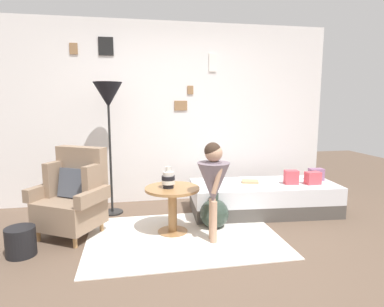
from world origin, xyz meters
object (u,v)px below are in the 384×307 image
(armchair, at_px, (74,196))
(side_table, at_px, (172,200))
(vase_striped, at_px, (168,179))
(daybed, at_px, (263,198))
(magazine_basket, at_px, (21,242))
(person_child, at_px, (213,180))
(book_on_daybed, at_px, (250,182))
(floor_lamp, at_px, (108,101))
(demijohn_near, at_px, (214,213))

(armchair, distance_m, side_table, 1.09)
(vase_striped, bearing_deg, daybed, 20.13)
(vase_striped, relative_size, magazine_basket, 0.86)
(daybed, xyz_separation_m, side_table, (-1.29, -0.48, 0.18))
(daybed, xyz_separation_m, person_child, (-0.90, -0.79, 0.47))
(armchair, height_order, magazine_basket, armchair)
(daybed, height_order, person_child, person_child)
(daybed, relative_size, side_table, 3.19)
(book_on_daybed, bearing_deg, side_table, -154.36)
(daybed, xyz_separation_m, vase_striped, (-1.33, -0.49, 0.43))
(book_on_daybed, bearing_deg, floor_lamp, 171.17)
(daybed, height_order, demijohn_near, demijohn_near)
(magazine_basket, bearing_deg, daybed, 15.34)
(magazine_basket, bearing_deg, demijohn_near, 9.83)
(floor_lamp, relative_size, book_on_daybed, 7.81)
(book_on_daybed, height_order, magazine_basket, book_on_daybed)
(vase_striped, relative_size, floor_lamp, 0.14)
(magazine_basket, bearing_deg, side_table, 10.88)
(armchair, xyz_separation_m, demijohn_near, (1.58, -0.11, -0.26))
(daybed, xyz_separation_m, magazine_basket, (-2.80, -0.77, -0.06))
(armchair, xyz_separation_m, side_table, (1.08, -0.17, -0.06))
(armchair, distance_m, daybed, 2.40)
(floor_lamp, bearing_deg, daybed, -9.73)
(vase_striped, bearing_deg, magazine_basket, -169.22)
(person_child, bearing_deg, daybed, 41.42)
(floor_lamp, bearing_deg, book_on_daybed, -8.83)
(side_table, bearing_deg, daybed, 20.34)
(armchair, relative_size, vase_striped, 4.01)
(side_table, height_order, book_on_daybed, side_table)
(side_table, height_order, vase_striped, vase_striped)
(daybed, height_order, book_on_daybed, book_on_daybed)
(armchair, distance_m, person_child, 1.56)
(armchair, xyz_separation_m, person_child, (1.47, -0.48, 0.23))
(vase_striped, bearing_deg, armchair, 170.32)
(side_table, relative_size, demijohn_near, 1.43)
(floor_lamp, xyz_separation_m, demijohn_near, (1.21, -0.76, -1.31))
(side_table, distance_m, demijohn_near, 0.55)
(person_child, height_order, book_on_daybed, person_child)
(floor_lamp, relative_size, demijohn_near, 4.02)
(book_on_daybed, bearing_deg, daybed, -19.05)
(floor_lamp, bearing_deg, side_table, -49.25)
(floor_lamp, distance_m, book_on_daybed, 2.13)
(floor_lamp, bearing_deg, vase_striped, -51.51)
(side_table, xyz_separation_m, person_child, (0.39, -0.32, 0.29))
(armchair, relative_size, book_on_daybed, 4.41)
(person_child, bearing_deg, side_table, 140.97)
(side_table, bearing_deg, person_child, -39.03)
(side_table, bearing_deg, vase_striped, -165.98)
(side_table, relative_size, floor_lamp, 0.36)
(floor_lamp, bearing_deg, demijohn_near, -32.24)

